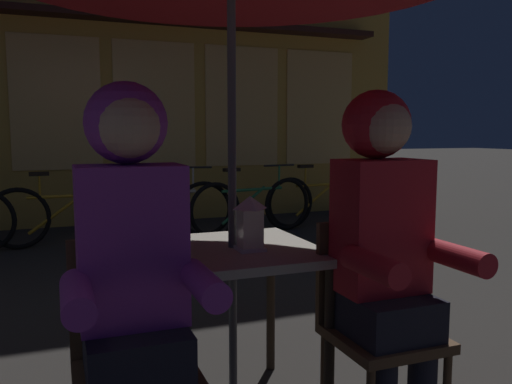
# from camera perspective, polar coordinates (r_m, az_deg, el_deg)

# --- Properties ---
(cafe_table) EXTENTS (0.72, 0.72, 0.74)m
(cafe_table) POSITION_cam_1_polar(r_m,az_deg,el_deg) (2.30, -2.57, -8.51)
(cafe_table) COLOR #B2AD9E
(cafe_table) RESTS_ON ground_plane
(lantern) EXTENTS (0.11, 0.11, 0.23)m
(lantern) POSITION_cam_1_polar(r_m,az_deg,el_deg) (2.19, -0.66, -3.28)
(lantern) COLOR white
(lantern) RESTS_ON cafe_table
(chair_left) EXTENTS (0.40, 0.40, 0.87)m
(chair_left) POSITION_cam_1_polar(r_m,az_deg,el_deg) (1.90, -13.24, -16.71)
(chair_left) COLOR #513823
(chair_left) RESTS_ON ground_plane
(chair_right) EXTENTS (0.40, 0.40, 0.87)m
(chair_right) POSITION_cam_1_polar(r_m,az_deg,el_deg) (2.23, 12.75, -13.16)
(chair_right) COLOR #513823
(chair_right) RESTS_ON ground_plane
(person_left_hooded) EXTENTS (0.45, 0.56, 1.40)m
(person_left_hooded) POSITION_cam_1_polar(r_m,az_deg,el_deg) (1.74, -13.30, -6.55)
(person_left_hooded) COLOR black
(person_left_hooded) RESTS_ON ground_plane
(person_right_hooded) EXTENTS (0.45, 0.56, 1.40)m
(person_right_hooded) POSITION_cam_1_polar(r_m,az_deg,el_deg) (2.09, 13.87, -4.36)
(person_right_hooded) COLOR black
(person_right_hooded) RESTS_ON ground_plane
(bicycle_third) EXTENTS (1.68, 0.12, 0.84)m
(bicycle_third) POSITION_cam_1_polar(r_m,az_deg,el_deg) (6.05, -19.75, -2.27)
(bicycle_third) COLOR black
(bicycle_third) RESTS_ON ground_plane
(bicycle_fourth) EXTENTS (1.66, 0.39, 0.84)m
(bicycle_fourth) POSITION_cam_1_polar(r_m,az_deg,el_deg) (6.20, -10.46, -1.79)
(bicycle_fourth) COLOR black
(bicycle_fourth) RESTS_ON ground_plane
(bicycle_fifth) EXTENTS (1.66, 0.36, 0.84)m
(bicycle_fifth) POSITION_cam_1_polar(r_m,az_deg,el_deg) (6.32, -0.41, -1.51)
(bicycle_fifth) COLOR black
(bicycle_fifth) RESTS_ON ground_plane
(bicycle_furthest) EXTENTS (1.68, 0.20, 0.84)m
(bicycle_furthest) POSITION_cam_1_polar(r_m,az_deg,el_deg) (6.99, 7.35, -0.80)
(bicycle_furthest) COLOR black
(bicycle_furthest) RESTS_ON ground_plane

